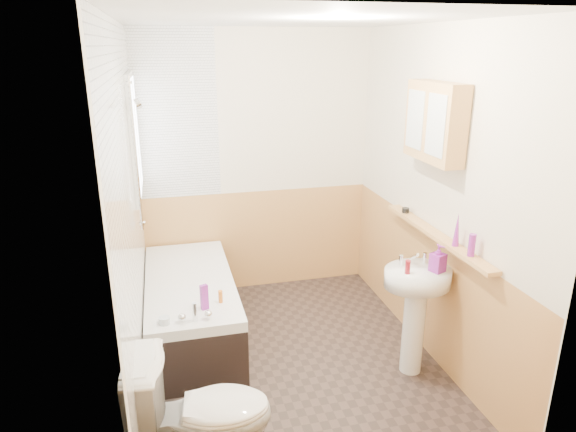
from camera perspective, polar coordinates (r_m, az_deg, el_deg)
The scene contains 25 objects.
floor at distance 4.16m, azimuth 0.52°, elevation -15.85°, with size 2.80×2.80×0.00m, color #2D231F.
ceiling at distance 3.44m, azimuth 0.65°, elevation 21.03°, with size 2.80×2.80×0.00m, color white.
wall_back at distance 4.94m, azimuth -3.55°, elevation 5.62°, with size 2.20×0.02×2.50m, color #EFE2C5.
wall_front at distance 2.37m, azimuth 9.28°, elevation -9.37°, with size 2.20×0.02×2.50m, color #EFE2C5.
wall_left at distance 3.51m, azimuth -17.25°, elevation -0.60°, with size 0.02×2.80×2.50m, color #EFE2C5.
wall_right at distance 4.02m, azimuth 16.09°, elevation 1.91°, with size 0.02×2.80×2.50m, color #EFE2C5.
wainscot_right at distance 4.28m, azimuth 14.94°, elevation -7.78°, with size 0.01×2.80×1.00m, color tan.
wainscot_back at distance 5.14m, azimuth -3.34°, elevation -2.62°, with size 2.20×0.01×1.00m, color tan.
tile_cladding_left at distance 3.51m, azimuth -16.89°, elevation -0.57°, with size 0.01×2.80×2.50m, color white.
tile_return_back at distance 4.75m, azimuth -12.41°, elevation 10.85°, with size 0.75×0.01×1.50m, color white.
window at distance 4.34m, azimuth -16.59°, elevation 8.48°, with size 0.03×0.79×0.99m.
bathtub at distance 4.41m, azimuth -10.73°, elevation -9.87°, with size 0.70×1.59×0.67m.
shower_riser at distance 3.83m, azimuth -16.49°, elevation 7.86°, with size 0.10×0.07×1.12m.
toilet at distance 3.11m, azimuth -9.50°, elevation -20.98°, with size 0.44×0.79×0.77m, color white.
sink at distance 3.88m, azimuth 14.02°, elevation -8.97°, with size 0.49×0.39×0.94m.
pine_shelf at distance 3.92m, azimuth 16.09°, elevation -2.01°, with size 0.10×1.42×0.03m, color tan.
medicine_cabinet at distance 3.80m, azimuth 15.99°, elevation 10.00°, with size 0.16×0.61×0.55m.
foam_can at distance 3.54m, azimuth 19.75°, elevation -3.07°, with size 0.05×0.05×0.15m, color purple.
green_bottle at distance 3.67m, azimuth 18.26°, elevation -1.43°, with size 0.05×0.05×0.24m, color purple.
black_jar at distance 4.32m, azimuth 12.93°, elevation 0.63°, with size 0.06×0.06×0.04m, color black.
soap_bottle at distance 3.75m, azimuth 16.27°, elevation -5.29°, with size 0.09×0.20×0.09m, color purple.
clear_bottle at distance 3.67m, azimuth 13.15°, elevation -5.54°, with size 0.04×0.04×0.10m, color maroon.
blue_gel at distance 3.77m, azimuth -9.29°, elevation -8.90°, with size 0.05×0.03×0.19m, color purple.
cream_jar at distance 3.68m, azimuth -13.59°, elevation -11.23°, with size 0.08×0.08×0.05m, color silver.
orange_bottle at distance 3.87m, azimuth -7.51°, elevation -8.86°, with size 0.03×0.03×0.10m, color orange.
Camera 1 is at (-0.87, -3.32, 2.35)m, focal length 32.00 mm.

